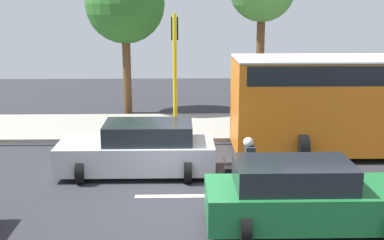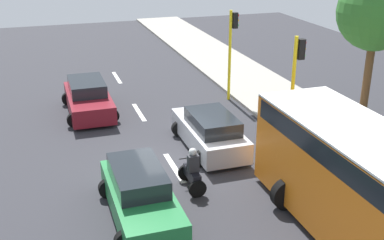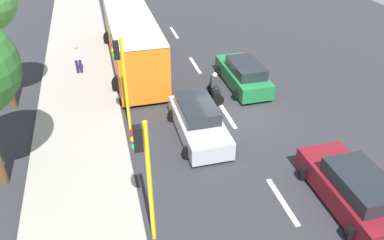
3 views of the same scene
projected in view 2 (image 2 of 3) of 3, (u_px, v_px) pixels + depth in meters
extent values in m
cube|color=#2D2D33|center=(174.00, 169.00, 17.71)|extent=(40.00, 60.00, 0.10)
cube|color=#9E998E|center=(340.00, 141.00, 19.69)|extent=(4.00, 60.00, 0.15)
cube|color=white|center=(174.00, 168.00, 17.69)|extent=(0.20, 2.40, 0.01)
cube|color=white|center=(139.00, 112.00, 22.98)|extent=(0.20, 2.40, 0.01)
cube|color=white|center=(117.00, 78.00, 28.27)|extent=(0.20, 2.40, 0.01)
cube|color=#1E7238|center=(141.00, 201.00, 14.48)|extent=(1.74, 4.51, 0.80)
cube|color=#1E2328|center=(138.00, 175.00, 14.55)|extent=(1.46, 2.53, 0.56)
cylinder|color=black|center=(180.00, 231.00, 13.48)|extent=(0.64, 0.22, 0.64)
cylinder|color=black|center=(154.00, 181.00, 16.11)|extent=(0.64, 0.22, 0.64)
cylinder|color=black|center=(108.00, 188.00, 15.66)|extent=(0.64, 0.22, 0.64)
cube|color=#B7B7BC|center=(209.00, 134.00, 19.15)|extent=(1.80, 4.47, 0.80)
cube|color=#1E2328|center=(212.00, 122.00, 18.58)|extent=(1.51, 2.50, 0.56)
cylinder|color=black|center=(179.00, 129.00, 20.31)|extent=(0.64, 0.22, 0.64)
cylinder|color=black|center=(214.00, 124.00, 20.77)|extent=(0.64, 0.22, 0.64)
cylinder|color=black|center=(202.00, 158.00, 17.71)|extent=(0.64, 0.22, 0.64)
cylinder|color=black|center=(242.00, 152.00, 18.17)|extent=(0.64, 0.22, 0.64)
cube|color=maroon|center=(89.00, 102.00, 22.68)|extent=(1.88, 4.52, 0.80)
cube|color=#1E2328|center=(87.00, 86.00, 22.75)|extent=(1.58, 2.53, 0.56)
cylinder|color=black|center=(112.00, 116.00, 21.69)|extent=(0.64, 0.22, 0.64)
cylinder|color=black|center=(74.00, 120.00, 21.21)|extent=(0.64, 0.22, 0.64)
cylinder|color=black|center=(102.00, 95.00, 24.32)|extent=(0.64, 0.22, 0.64)
cylinder|color=black|center=(68.00, 99.00, 23.84)|extent=(0.64, 0.22, 0.64)
cylinder|color=black|center=(286.00, 194.00, 14.98)|extent=(1.00, 0.30, 1.00)
cylinder|color=black|center=(347.00, 183.00, 15.62)|extent=(1.00, 0.30, 1.00)
cylinder|color=black|center=(186.00, 172.00, 16.73)|extent=(0.60, 0.10, 0.60)
cylinder|color=black|center=(198.00, 189.00, 15.67)|extent=(0.60, 0.10, 0.60)
cube|color=black|center=(192.00, 174.00, 16.06)|extent=(0.28, 1.10, 0.36)
sphere|color=black|center=(190.00, 167.00, 16.17)|extent=(0.32, 0.32, 0.32)
cylinder|color=black|center=(187.00, 158.00, 16.42)|extent=(0.55, 0.04, 0.04)
cube|color=#333338|center=(193.00, 164.00, 15.81)|extent=(0.36, 0.24, 0.60)
sphere|color=silver|center=(193.00, 152.00, 15.70)|extent=(0.26, 0.26, 0.26)
cylinder|color=yellow|center=(292.00, 95.00, 18.40)|extent=(0.14, 0.14, 4.50)
cube|color=black|center=(301.00, 49.00, 17.82)|extent=(0.24, 0.24, 0.76)
sphere|color=red|center=(304.00, 43.00, 17.77)|extent=(0.16, 0.16, 0.16)
sphere|color=#F2A50C|center=(304.00, 49.00, 17.85)|extent=(0.16, 0.16, 0.16)
sphere|color=green|center=(303.00, 55.00, 17.94)|extent=(0.16, 0.16, 0.16)
cylinder|color=yellow|center=(230.00, 56.00, 23.90)|extent=(0.14, 0.14, 4.50)
cube|color=black|center=(235.00, 20.00, 23.32)|extent=(0.24, 0.24, 0.76)
sphere|color=red|center=(237.00, 15.00, 23.26)|extent=(0.16, 0.16, 0.16)
sphere|color=#F2A50C|center=(237.00, 20.00, 23.35)|extent=(0.16, 0.16, 0.16)
sphere|color=green|center=(237.00, 25.00, 23.44)|extent=(0.16, 0.16, 0.16)
cylinder|color=brown|center=(367.00, 78.00, 21.96)|extent=(0.36, 0.36, 3.61)
sphere|color=#2D6B28|center=(377.00, 12.00, 20.85)|extent=(3.40, 3.40, 3.40)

